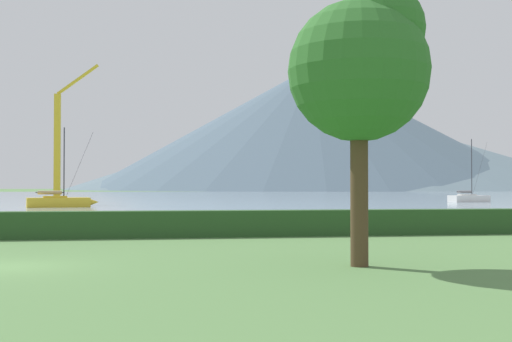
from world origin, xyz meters
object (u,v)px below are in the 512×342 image
Objects in this scene: sailboat_slip_2 at (470,198)px; park_tree at (363,63)px; dock_crane at (59,155)px; sailboat_slip_3 at (59,201)px.

park_tree is (-41.17, -75.41, 5.59)m from sailboat_slip_2.
dock_crane reaches higher than park_tree.
park_tree is 74.17m from dock_crane.
dock_crane reaches higher than sailboat_slip_3.
sailboat_slip_3 reaches higher than park_tree.
dock_crane reaches higher than sailboat_slip_2.
park_tree is at bearing -75.90° from dock_crane.
sailboat_slip_2 reaches higher than park_tree.
sailboat_slip_3 is 62.32m from park_tree.
sailboat_slip_2 is at bearing 3.22° from sailboat_slip_3.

